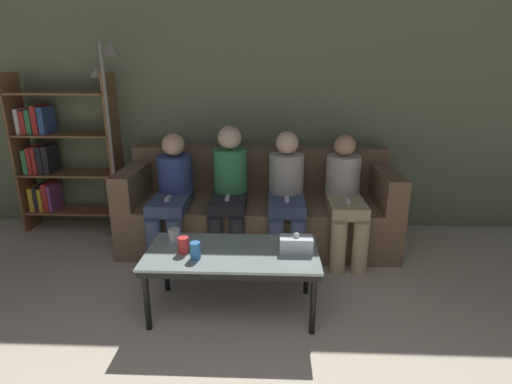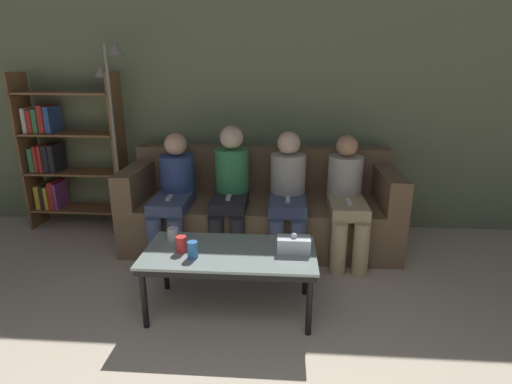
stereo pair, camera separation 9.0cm
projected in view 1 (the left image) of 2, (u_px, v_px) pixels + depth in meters
name	position (u px, v px, depth m)	size (l,w,h in m)	color
wall_back	(261.00, 102.00, 4.02)	(12.00, 0.06, 2.60)	#707F5B
couch	(259.00, 210.00, 3.83)	(2.49, 0.87, 0.89)	brown
coffee_table	(232.00, 257.00, 2.70)	(1.16, 0.58, 0.45)	#8C9E99
cup_near_left	(174.00, 235.00, 2.82)	(0.08, 0.08, 0.09)	silver
cup_near_right	(184.00, 245.00, 2.65)	(0.07, 0.07, 0.11)	red
cup_far_center	(195.00, 251.00, 2.56)	(0.07, 0.07, 0.11)	#3372BF
tissue_box	(296.00, 244.00, 2.67)	(0.22, 0.12, 0.13)	silver
bookshelf	(56.00, 156.00, 4.04)	(1.00, 0.32, 1.59)	brown
standing_lamp	(111.00, 122.00, 3.77)	(0.31, 0.26, 1.86)	gray
seated_person_left_end	(172.00, 191.00, 3.55)	(0.32, 0.71, 1.08)	#47567A
seated_person_mid_left	(229.00, 188.00, 3.54)	(0.31, 0.64, 1.15)	#28282D
seated_person_mid_right	(286.00, 191.00, 3.52)	(0.31, 0.68, 1.10)	#47567A
seated_person_right_end	(345.00, 194.00, 3.49)	(0.31, 0.71, 1.08)	tan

